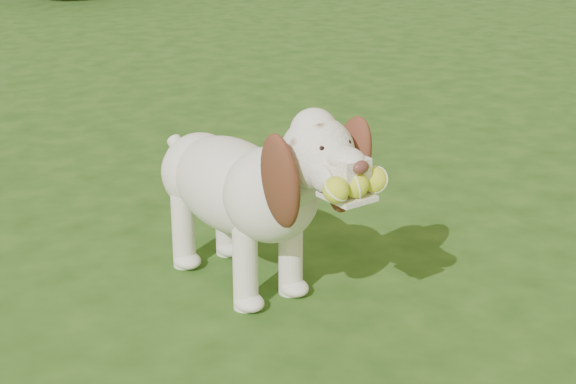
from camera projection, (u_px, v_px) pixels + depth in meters
ground at (349, 334)px, 2.88m from camera, size 80.00×80.00×0.00m
dog at (248, 184)px, 3.06m from camera, size 0.40×1.15×0.75m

